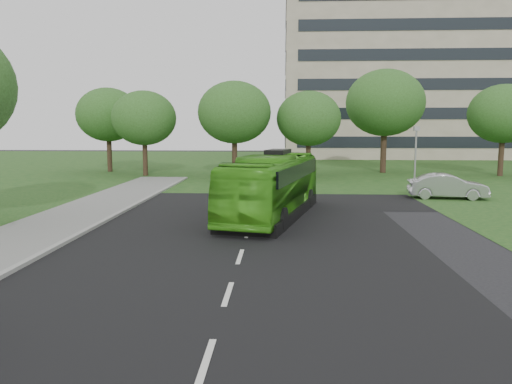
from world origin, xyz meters
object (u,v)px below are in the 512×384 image
(tree_park_a, at_px, (144,118))
(tree_park_e, at_px, (504,114))
(tree_park_b, at_px, (234,112))
(bus, at_px, (273,186))
(camera_pole, at_px, (416,149))
(sedan, at_px, (447,186))
(tree_park_f, at_px, (108,115))
(tree_park_d, at_px, (385,103))
(office_building, at_px, (413,77))
(tree_park_c, at_px, (309,119))

(tree_park_a, distance_m, tree_park_e, 33.66)
(tree_park_a, relative_size, tree_park_b, 0.91)
(tree_park_a, bearing_deg, tree_park_e, 2.45)
(bus, xyz_separation_m, camera_pole, (10.19, 11.47, 1.42))
(tree_park_e, distance_m, sedan, 19.22)
(bus, bearing_deg, camera_pole, 61.40)
(tree_park_f, bearing_deg, sedan, -32.66)
(tree_park_b, distance_m, camera_pole, 17.02)
(tree_park_d, bearing_deg, office_building, 71.22)
(tree_park_b, height_order, camera_pole, tree_park_b)
(bus, bearing_deg, sedan, 45.44)
(office_building, bearing_deg, bus, -110.61)
(office_building, xyz_separation_m, sedan, (-9.82, -48.67, -11.69))
(tree_park_b, bearing_deg, tree_park_e, 4.95)
(camera_pole, bearing_deg, tree_park_e, 54.05)
(tree_park_e, height_order, bus, tree_park_e)
(tree_park_d, bearing_deg, tree_park_f, -179.41)
(bus, height_order, camera_pole, camera_pole)
(tree_park_e, height_order, sedan, tree_park_e)
(tree_park_e, bearing_deg, tree_park_c, -175.68)
(tree_park_c, bearing_deg, camera_pole, -53.65)
(tree_park_d, relative_size, tree_park_e, 1.21)
(tree_park_a, bearing_deg, sedan, -30.99)
(office_building, bearing_deg, sedan, -101.41)
(office_building, distance_m, tree_park_d, 32.28)
(tree_park_d, height_order, sedan, tree_park_d)
(office_building, xyz_separation_m, tree_park_d, (-10.24, -30.11, -5.50))
(tree_park_a, distance_m, tree_park_c, 15.43)
(tree_park_d, distance_m, bus, 28.30)
(sedan, bearing_deg, tree_park_c, 36.98)
(tree_park_b, relative_size, tree_park_c, 1.11)
(tree_park_d, height_order, tree_park_e, tree_park_d)
(office_building, xyz_separation_m, camera_pole, (-10.76, -44.27, -9.49))
(tree_park_d, bearing_deg, tree_park_a, -169.38)
(tree_park_b, bearing_deg, tree_park_c, 6.63)
(tree_park_e, distance_m, bus, 31.30)
(office_building, xyz_separation_m, tree_park_a, (-33.46, -34.46, -7.07))
(office_building, relative_size, tree_park_d, 3.88)
(tree_park_a, height_order, camera_pole, tree_park_a)
(tree_park_b, relative_size, tree_park_f, 1.02)
(bus, bearing_deg, tree_park_c, 95.22)
(tree_park_a, bearing_deg, bus, -59.55)
(tree_park_d, xyz_separation_m, camera_pole, (-0.52, -14.16, -3.99))
(bus, distance_m, camera_pole, 15.41)
(sedan, height_order, camera_pole, camera_pole)
(office_building, bearing_deg, tree_park_f, -141.58)
(tree_park_b, height_order, bus, tree_park_b)
(tree_park_c, height_order, bus, tree_park_c)
(tree_park_c, relative_size, tree_park_d, 0.77)
(tree_park_b, bearing_deg, tree_park_f, 160.40)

